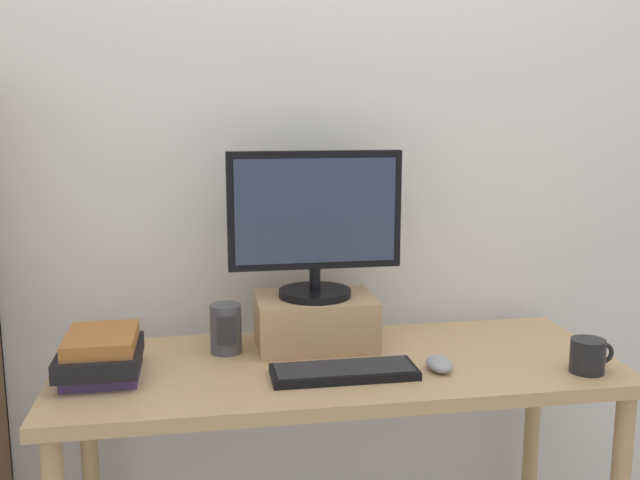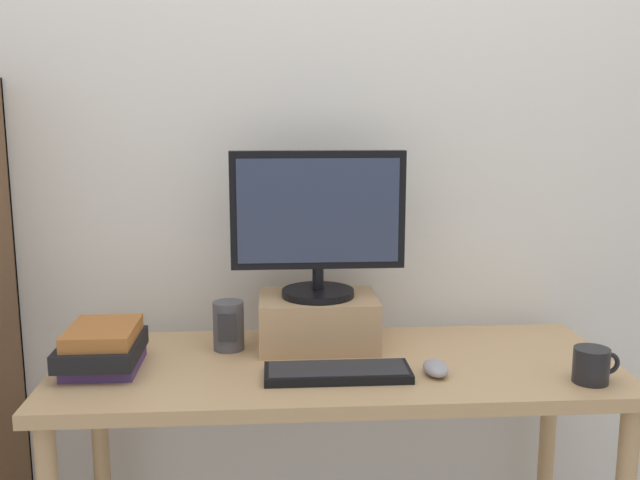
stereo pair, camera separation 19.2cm
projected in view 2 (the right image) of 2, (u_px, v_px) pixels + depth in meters
back_wall at (326, 154)px, 2.22m from camera, size 7.00×0.08×2.60m
desk at (336, 393)px, 1.94m from camera, size 1.51×0.60×0.76m
riser_box at (318, 321)px, 2.05m from camera, size 0.34×0.24×0.15m
computer_monitor at (318, 221)px, 2.00m from camera, size 0.49×0.21×0.42m
keyboard at (337, 372)px, 1.82m from camera, size 0.37×0.13×0.02m
computer_mouse at (436, 368)px, 1.83m from camera, size 0.06×0.10×0.04m
book_stack at (102, 348)px, 1.87m from camera, size 0.20×0.25×0.12m
coffee_mug at (592, 365)px, 1.78m from camera, size 0.12×0.09×0.09m
desk_speaker at (228, 326)px, 2.02m from camera, size 0.09×0.09×0.14m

